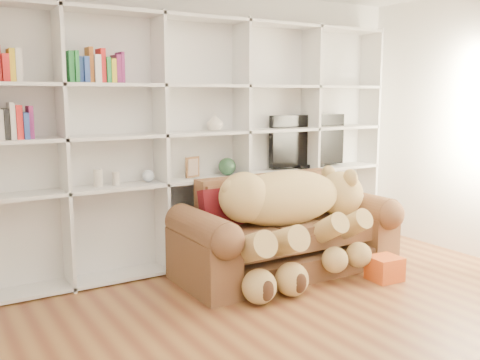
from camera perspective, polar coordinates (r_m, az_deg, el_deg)
floor at (r=3.71m, az=13.85°, el=-17.92°), size 5.00×5.00×0.00m
wall_back at (r=5.36m, az=-5.00°, el=5.68°), size 5.00×0.02×2.70m
bookshelf at (r=5.13m, az=-6.71°, el=5.01°), size 4.43×0.35×2.40m
sofa at (r=5.12m, az=4.80°, el=-5.99°), size 2.12×0.91×0.89m
teddy_bear at (r=4.88m, az=5.56°, el=-3.15°), size 1.72×0.91×1.00m
throw_pillow at (r=4.85m, az=-2.06°, el=-3.13°), size 0.38×0.22×0.39m
gift_box at (r=5.08m, az=15.18°, el=-9.08°), size 0.29×0.27×0.22m
tv at (r=5.98m, az=7.23°, el=4.09°), size 0.99×0.18×0.58m
picture_frame at (r=5.17m, az=-5.09°, el=1.38°), size 0.16×0.06×0.20m
green_vase at (r=5.36m, az=-1.38°, el=1.45°), size 0.18×0.18×0.18m
figurine_tall at (r=4.84m, az=-14.89°, el=0.19°), size 0.09×0.09×0.16m
figurine_short at (r=4.89m, az=-13.07°, el=0.14°), size 0.09×0.09×0.12m
snow_globe at (r=4.99m, az=-9.76°, el=0.45°), size 0.11×0.11×0.11m
shelf_vase at (r=5.25m, az=-2.69°, el=6.17°), size 0.21×0.21×0.17m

